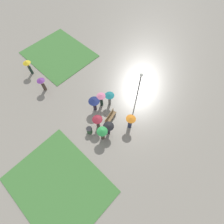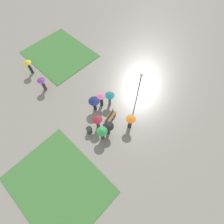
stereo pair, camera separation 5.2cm
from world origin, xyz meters
The scene contains 15 objects.
ground_plane centered at (0.00, 0.00, 0.00)m, with size 90.00×90.00×0.00m, color gray.
lawn_patch_near centered at (-6.87, -1.43, 0.03)m, with size 6.75×8.65×0.06m.
lawn_patch_far centered at (3.41, 11.83, 0.03)m, with size 7.18×8.51×0.06m.
park_bench centered at (1.05, -0.11, 0.47)m, with size 1.73×0.78×0.90m.
lamp_post centered at (4.77, -0.62, 2.89)m, with size 0.32×0.32×4.51m.
trash_bin centered at (-1.51, 0.35, 0.42)m, with size 0.59×0.59×0.84m.
crowd_person_navy centered at (0.79, 1.93, 1.43)m, with size 1.19×1.19×1.90m.
crowd_person_black centered at (-0.20, -1.10, 1.27)m, with size 1.06×1.06×1.69m.
crowd_person_green centered at (-1.02, -1.08, 1.28)m, with size 1.04×1.04×1.85m.
crowd_person_maroon centered at (-0.49, 0.11, 1.41)m, with size 1.02×1.02×1.96m.
crowd_person_teal centered at (2.41, 1.27, 1.34)m, with size 1.02×1.02×1.82m.
crowd_person_pink centered at (1.71, 1.84, 1.36)m, with size 0.95×0.95×1.92m.
crowd_person_orange centered at (1.79, -2.20, 1.20)m, with size 0.98×0.98×1.91m.
lone_walker_far_path centered at (-1.39, 8.22, 1.19)m, with size 0.90×0.90×1.83m.
lone_walker_mid_plaza centered at (-0.99, 11.55, 1.40)m, with size 0.92×0.92×2.00m.
Camera 2 is at (-5.15, -6.32, 16.65)m, focal length 28.00 mm.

